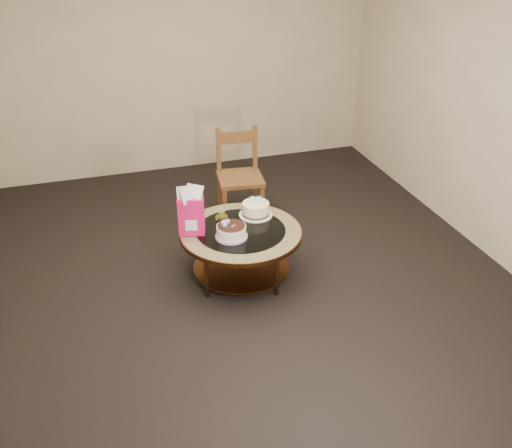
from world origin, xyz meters
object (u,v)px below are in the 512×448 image
object	(u,v)px
coffee_table	(241,238)
cream_cake	(256,209)
gift_bag	(191,211)
dining_chair	(240,176)
decorated_cake	(231,232)

from	to	relation	value
coffee_table	cream_cake	distance (m)	0.31
gift_bag	dining_chair	world-z (taller)	dining_chair
coffee_table	decorated_cake	distance (m)	0.19
coffee_table	gift_bag	distance (m)	0.49
gift_bag	cream_cake	bearing A→B (deg)	27.88
decorated_cake	cream_cake	xyz separation A→B (m)	(0.30, 0.30, 0.01)
decorated_cake	gift_bag	xyz separation A→B (m)	(-0.29, 0.16, 0.16)
gift_bag	dining_chair	distance (m)	1.18
coffee_table	gift_bag	world-z (taller)	gift_bag
cream_cake	gift_bag	world-z (taller)	gift_bag
decorated_cake	gift_bag	size ratio (longest dim) A/B	0.63
coffee_table	dining_chair	size ratio (longest dim) A/B	1.10
decorated_cake	cream_cake	world-z (taller)	cream_cake
coffee_table	cream_cake	bearing A→B (deg)	46.65
coffee_table	decorated_cake	xyz separation A→B (m)	(-0.11, -0.09, 0.13)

